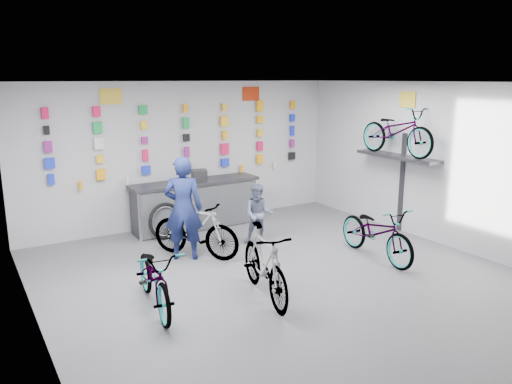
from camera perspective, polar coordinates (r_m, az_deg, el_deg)
floor at (r=7.66m, az=4.58°, el=-10.69°), size 8.00×8.00×0.00m
ceiling at (r=7.02m, az=5.03°, el=12.35°), size 8.00×8.00×0.00m
wall_back at (r=10.63m, az=-8.06°, el=4.34°), size 7.00×0.00×7.00m
wall_left at (r=5.91m, az=-23.86°, el=-3.57°), size 0.00×8.00×8.00m
wall_right at (r=9.65m, az=21.84°, el=2.67°), size 0.00×8.00×8.00m
counter at (r=10.42m, az=-6.87°, el=-1.49°), size 2.70×0.66×1.00m
merch_wall at (r=10.51m, az=-8.15°, el=5.72°), size 5.57×0.08×1.57m
wall_bracket at (r=10.28m, az=15.91°, el=3.48°), size 0.39×1.90×2.00m
sign_left at (r=10.00m, az=-16.26°, el=10.45°), size 0.42×0.02×0.30m
sign_right at (r=11.23m, az=-0.58°, el=11.17°), size 0.42×0.02×0.30m
sign_side at (r=10.28m, az=16.91°, el=10.07°), size 0.02×0.40×0.30m
bike_left at (r=6.94m, az=-11.51°, el=-9.48°), size 0.82×1.78×0.90m
bike_center at (r=7.07m, az=0.99°, el=-8.16°), size 0.85×1.80×1.04m
bike_right at (r=8.86m, az=13.62°, el=-4.44°), size 0.77×1.86×0.95m
bike_service at (r=8.73m, az=-6.94°, el=-4.25°), size 1.35×1.63×1.00m
bike_wall at (r=10.15m, az=15.82°, el=6.72°), size 0.63×1.80×0.95m
clerk at (r=8.57m, az=-8.31°, el=-1.86°), size 0.78×0.70×1.80m
customer at (r=9.34m, az=0.30°, el=-2.55°), size 0.70×0.67×1.15m
spare_wheel at (r=9.82m, az=-10.33°, el=-3.29°), size 0.74×0.28×0.72m
register at (r=10.33m, az=-6.52°, el=1.93°), size 0.34×0.35×0.22m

